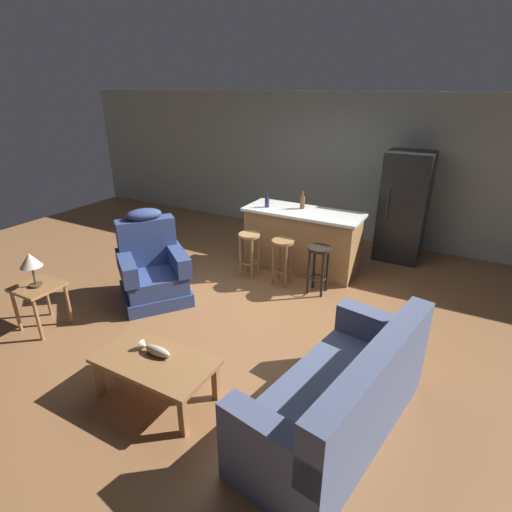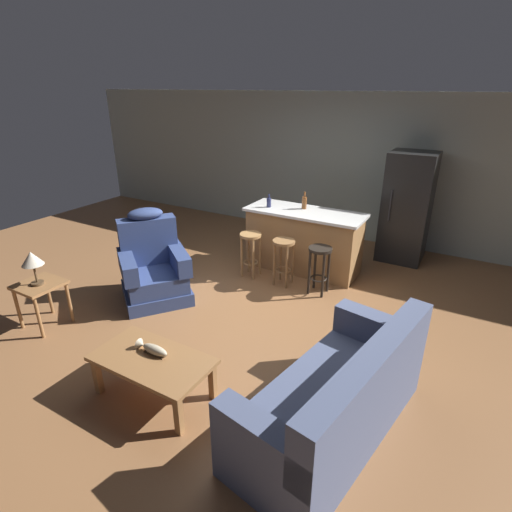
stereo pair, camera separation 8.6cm
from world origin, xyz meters
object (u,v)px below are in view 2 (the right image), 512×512
at_px(table_lamp, 32,260).
at_px(bar_stool_right, 320,262).
at_px(couch, 337,400).
at_px(bottle_short_amber, 304,202).
at_px(fish_figurine, 152,349).
at_px(end_table, 41,291).
at_px(coffee_table, 153,363).
at_px(bar_stool_middle, 284,254).
at_px(refrigerator, 407,208).
at_px(bottle_tall_green, 269,202).
at_px(kitchen_island, 303,240).
at_px(recliner_near_lamp, 153,268).
at_px(bar_stool_left, 251,247).

relative_size(table_lamp, bar_stool_right, 0.60).
height_order(couch, bottle_short_amber, bottle_short_amber).
xyz_separation_m(fish_figurine, end_table, (-1.94, 0.18, -0.00)).
relative_size(coffee_table, table_lamp, 2.68).
height_order(bar_stool_middle, bar_stool_right, same).
bearing_deg(refrigerator, bottle_short_amber, -140.18).
bearing_deg(fish_figurine, bottle_short_amber, 89.50).
bearing_deg(coffee_table, bottle_tall_green, 99.38).
distance_m(kitchen_island, bar_stool_middle, 0.63).
distance_m(recliner_near_lamp, bar_stool_right, 2.26).
xyz_separation_m(table_lamp, bar_stool_middle, (1.99, 2.43, -0.40)).
bearing_deg(bottle_short_amber, fish_figurine, -90.50).
bearing_deg(end_table, bar_stool_right, 43.48).
height_order(coffee_table, couch, couch).
height_order(fish_figurine, recliner_near_lamp, recliner_near_lamp).
relative_size(end_table, bar_stool_right, 0.82).
bearing_deg(end_table, bar_stool_middle, 50.40).
relative_size(couch, bar_stool_middle, 2.97).
height_order(end_table, bar_stool_middle, bar_stool_middle).
bearing_deg(fish_figurine, refrigerator, 73.10).
bearing_deg(bar_stool_middle, coffee_table, -90.24).
bearing_deg(table_lamp, bar_stool_middle, 50.76).
relative_size(fish_figurine, bottle_tall_green, 1.66).
height_order(coffee_table, end_table, end_table).
bearing_deg(bar_stool_right, kitchen_island, 129.32).
distance_m(table_lamp, bottle_tall_green, 3.31).
xyz_separation_m(recliner_near_lamp, kitchen_island, (1.39, 1.84, 0.06)).
distance_m(coffee_table, recliner_near_lamp, 1.98).
bearing_deg(bottle_tall_green, kitchen_island, 8.63).
bearing_deg(bar_stool_middle, end_table, -129.60).
bearing_deg(bar_stool_middle, couch, -54.42).
bearing_deg(bottle_short_amber, table_lamp, -121.71).
bearing_deg(table_lamp, bar_stool_right, 43.81).
bearing_deg(recliner_near_lamp, table_lamp, -80.21).
height_order(fish_figurine, bottle_tall_green, bottle_tall_green).
bearing_deg(kitchen_island, table_lamp, -123.39).
xyz_separation_m(bar_stool_middle, bar_stool_right, (0.55, 0.00, 0.00)).
xyz_separation_m(end_table, kitchen_island, (2.03, 3.04, 0.02)).
distance_m(coffee_table, bar_stool_left, 2.71).
relative_size(end_table, bar_stool_left, 0.82).
bearing_deg(couch, bottle_tall_green, -42.28).
distance_m(end_table, kitchen_island, 3.66).
bearing_deg(kitchen_island, bar_stool_right, -50.68).
relative_size(bar_stool_left, refrigerator, 0.39).
height_order(recliner_near_lamp, bar_stool_middle, recliner_near_lamp).
bearing_deg(recliner_near_lamp, bottle_short_amber, 92.63).
bearing_deg(bottle_short_amber, bottle_tall_green, -159.44).
bearing_deg(bottle_short_amber, refrigerator, 39.82).
bearing_deg(bar_stool_left, refrigerator, 44.96).
xyz_separation_m(bar_stool_left, bottle_tall_green, (0.01, 0.54, 0.56)).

